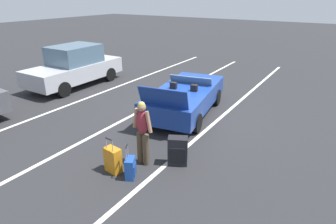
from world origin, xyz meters
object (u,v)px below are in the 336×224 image
(suitcase_large_black, at_px, (178,151))
(suitcase_medium_bright, at_px, (113,160))
(parked_sedan_near, at_px, (75,66))
(convertible_car, at_px, (187,96))
(traveler_person, at_px, (142,130))
(suitcase_small_carryon, at_px, (130,168))

(suitcase_large_black, height_order, suitcase_medium_bright, suitcase_medium_bright)
(suitcase_medium_bright, bearing_deg, parked_sedan_near, 63.09)
(convertible_car, distance_m, suitcase_large_black, 3.50)
(traveler_person, xyz_separation_m, parked_sedan_near, (3.65, 6.65, -0.04))
(traveler_person, bearing_deg, parked_sedan_near, 65.17)
(suitcase_small_carryon, xyz_separation_m, traveler_person, (0.65, 0.12, 0.68))
(suitcase_small_carryon, bearing_deg, suitcase_medium_bright, 154.77)
(suitcase_medium_bright, distance_m, suitcase_small_carryon, 0.51)
(suitcase_small_carryon, distance_m, traveler_person, 0.95)
(suitcase_large_black, relative_size, traveler_person, 0.45)
(convertible_car, height_order, suitcase_small_carryon, convertible_car)
(traveler_person, bearing_deg, convertible_car, 15.63)
(convertible_car, bearing_deg, suitcase_small_carryon, -178.37)
(convertible_car, height_order, suitcase_large_black, convertible_car)
(suitcase_small_carryon, height_order, traveler_person, traveler_person)
(suitcase_small_carryon, distance_m, parked_sedan_near, 8.04)
(suitcase_large_black, distance_m, suitcase_medium_bright, 1.58)
(suitcase_medium_bright, distance_m, parked_sedan_near, 7.63)
(suitcase_large_black, relative_size, suitcase_medium_bright, 0.81)
(suitcase_large_black, distance_m, parked_sedan_near, 8.08)
(convertible_car, distance_m, suitcase_small_carryon, 4.34)
(suitcase_large_black, height_order, suitcase_small_carryon, suitcase_small_carryon)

